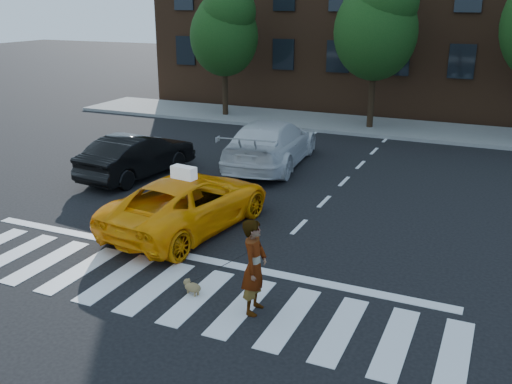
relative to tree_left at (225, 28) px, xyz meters
The scene contains 12 objects.
ground 18.90m from the tree_left, 67.71° to the right, with size 120.00×120.00×0.00m, color black.
crosswalk 18.90m from the tree_left, 67.71° to the right, with size 13.00×2.40×0.01m, color silver.
stop_line 17.47m from the tree_left, 65.65° to the right, with size 12.00×0.30×0.01m, color silver.
sidewalk_far 8.24m from the tree_left, ahead, with size 30.00×4.00×0.15m, color slate.
tree_left is the anchor object (origin of this frame).
tree_mid 7.51m from the tree_left, ahead, with size 3.69×3.69×7.10m.
taxi 15.50m from the tree_left, 66.76° to the right, with size 2.37×5.14×1.43m, color #FF9705.
black_sedan 11.30m from the tree_left, 79.39° to the right, with size 1.57×4.49×1.48m, color black.
white_suv 9.91m from the tree_left, 52.95° to the right, with size 2.35×5.78×1.68m, color silver.
woman 19.68m from the tree_left, 61.48° to the right, with size 0.69×0.46×1.90m, color #999999.
dog 19.12m from the tree_left, 65.28° to the right, with size 0.50×0.31×0.29m.
taxi_sign 15.50m from the tree_left, 67.06° to the right, with size 0.65×0.28×0.32m, color white.
Camera 1 is at (6.29, -8.93, 5.74)m, focal length 40.00 mm.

